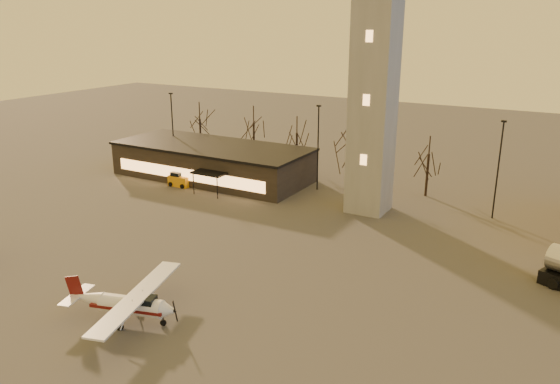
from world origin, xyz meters
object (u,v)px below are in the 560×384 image
terminal (212,161)px  cessna_front (134,308)px  control_tower (376,53)px  service_cart (180,181)px

terminal → cessna_front: size_ratio=2.39×
control_tower → cessna_front: control_tower is taller
terminal → service_cart: size_ratio=9.24×
service_cart → control_tower: bearing=7.1°
cessna_front → service_cart: cessna_front is taller
control_tower → terminal: (-21.99, 1.98, -14.17)m
cessna_front → control_tower: bearing=63.6°
control_tower → service_cart: control_tower is taller
control_tower → cessna_front: (-5.48, -29.18, -15.32)m
terminal → cessna_front: terminal is taller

